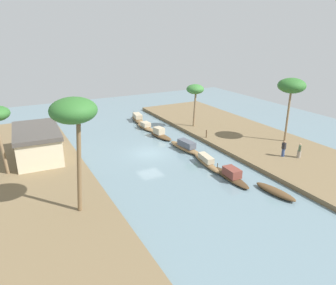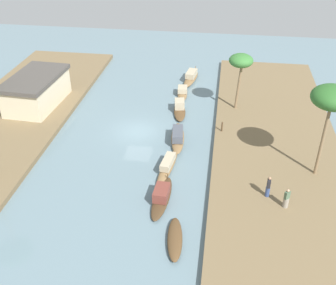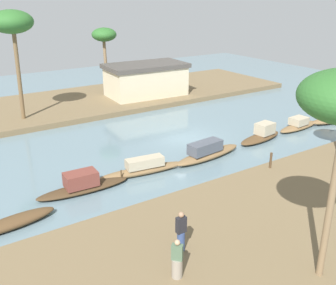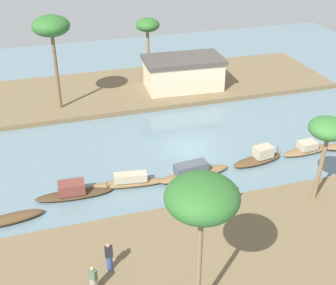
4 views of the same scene
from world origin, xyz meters
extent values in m
plane|color=slate|center=(0.00, 0.00, 0.00)|extent=(62.23, 62.23, 0.00)
cube|color=brown|center=(0.00, -12.65, 0.22)|extent=(36.93, 10.84, 0.45)
cube|color=brown|center=(0.00, 12.65, 0.22)|extent=(36.93, 10.84, 0.45)
ellipsoid|color=brown|center=(-0.96, -3.94, 0.25)|extent=(5.36, 1.70, 0.49)
cube|color=#4C515B|center=(-1.26, -3.98, 0.83)|extent=(2.40, 1.17, 0.68)
ellipsoid|color=#47331E|center=(-9.34, -3.82, 0.18)|extent=(5.05, 1.38, 0.36)
cube|color=brown|center=(-9.44, -3.82, 0.75)|extent=(1.75, 1.09, 0.77)
cylinder|color=#47331E|center=(-7.14, -3.93, 0.52)|extent=(0.07, 0.07, 0.39)
ellipsoid|color=brown|center=(-5.61, -3.69, 0.22)|extent=(5.39, 1.56, 0.44)
cube|color=tan|center=(-5.49, -3.71, 0.72)|extent=(2.30, 1.04, 0.55)
ellipsoid|color=brown|center=(8.48, -3.30, 0.20)|extent=(4.37, 1.37, 0.39)
cube|color=tan|center=(8.43, -3.31, 0.67)|extent=(1.40, 1.09, 0.56)
ellipsoid|color=brown|center=(-13.29, -5.30, 0.24)|extent=(3.97, 1.43, 0.49)
ellipsoid|color=brown|center=(4.14, -3.50, 0.21)|extent=(4.22, 1.73, 0.42)
cube|color=tan|center=(4.60, -3.44, 0.82)|extent=(1.45, 1.14, 0.80)
cylinder|color=brown|center=(5.92, -3.24, 0.68)|extent=(0.07, 0.07, 0.60)
cylinder|color=#33477A|center=(-8.33, -11.37, 0.86)|extent=(0.32, 0.32, 0.83)
cube|color=#232328|center=(-8.33, -11.37, 1.61)|extent=(0.41, 0.23, 0.66)
sphere|color=#9E7556|center=(-8.33, -11.37, 2.05)|extent=(0.23, 0.23, 0.23)
cylinder|color=gray|center=(-9.34, -12.56, 0.82)|extent=(0.55, 0.55, 0.75)
cube|color=#4C664C|center=(-9.34, -12.56, 1.49)|extent=(0.43, 0.44, 0.59)
sphere|color=tan|center=(-9.34, -12.56, 1.88)|extent=(0.20, 0.20, 0.20)
cylinder|color=#4C3823|center=(0.47, -7.83, 0.91)|extent=(0.14, 0.14, 0.93)
cylinder|color=#7F6647|center=(-4.97, -15.25, 3.41)|extent=(0.24, 0.24, 5.93)
ellipsoid|color=#2D6628|center=(-4.97, -15.25, 6.99)|extent=(3.06, 3.06, 1.69)
cylinder|color=#7F6647|center=(5.29, -9.14, 2.73)|extent=(0.25, 0.48, 4.58)
ellipsoid|color=#387533|center=(5.29, -9.14, 5.48)|extent=(2.30, 2.30, 1.27)
cylinder|color=#7F6647|center=(0.56, 14.20, 3.04)|extent=(0.30, 0.58, 5.19)
ellipsoid|color=#2D6628|center=(0.56, 14.20, 6.10)|extent=(2.39, 2.39, 1.31)
cylinder|color=brown|center=(-8.88, 9.49, 3.86)|extent=(0.30, 0.84, 6.84)
ellipsoid|color=#2D6628|center=(-8.88, 9.49, 7.91)|extent=(3.15, 3.15, 1.73)
cube|color=beige|center=(3.25, 10.99, 1.78)|extent=(7.47, 4.51, 2.67)
cube|color=#4C4742|center=(3.25, 10.99, 3.32)|extent=(7.92, 4.78, 0.40)
camera|label=1|loc=(-29.81, 13.57, 12.98)|focal=34.06mm
camera|label=2|loc=(-31.85, -7.56, 19.41)|focal=43.34mm
camera|label=3|loc=(-15.93, -21.97, 9.94)|focal=42.33mm
camera|label=4|loc=(-10.51, -28.70, 17.57)|focal=48.15mm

